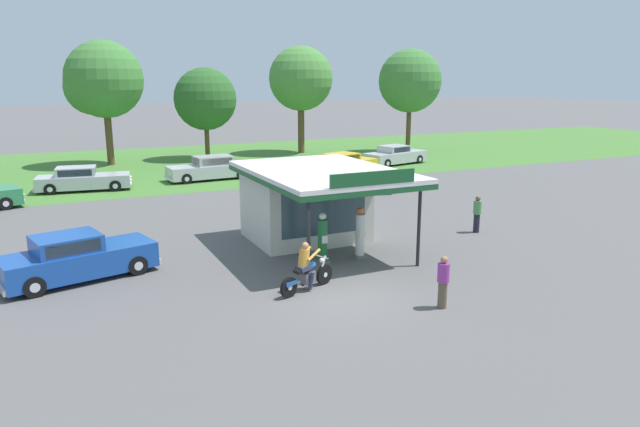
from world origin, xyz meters
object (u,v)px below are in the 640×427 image
object	(u,v)px
featured_classic_sedan	(77,258)
parked_car_back_row_left	(83,180)
gas_pump_nearside	(323,240)
parked_car_back_row_far_right	(210,169)
bystander_admiring_sedan	(477,213)
gas_pump_offside	(360,235)
parked_car_second_row_spare	(395,156)
bystander_strolling_foreground	(390,181)
motorcycle_with_rider	(306,271)
parked_car_back_row_centre_left	(343,164)
bystander_standing_back_lot	(341,192)
bystander_leaning_by_kiosk	(443,281)

from	to	relation	value
featured_classic_sedan	parked_car_back_row_left	xyz separation A→B (m)	(1.14, 16.41, -0.05)
gas_pump_nearside	parked_car_back_row_far_right	world-z (taller)	gas_pump_nearside
bystander_admiring_sedan	gas_pump_offside	bearing A→B (deg)	-171.55
parked_car_second_row_spare	bystander_strolling_foreground	distance (m)	12.05
parked_car_second_row_spare	parked_car_back_row_left	bearing A→B (deg)	-177.01
motorcycle_with_rider	bystander_admiring_sedan	distance (m)	9.97
motorcycle_with_rider	parked_car_back_row_centre_left	distance (m)	22.66
gas_pump_offside	parked_car_back_row_centre_left	size ratio (longest dim) A/B	0.35
motorcycle_with_rider	parked_car_back_row_centre_left	world-z (taller)	motorcycle_with_rider
gas_pump_nearside	parked_car_back_row_centre_left	xyz separation A→B (m)	(9.88, 17.19, -0.17)
gas_pump_offside	featured_classic_sedan	xyz separation A→B (m)	(-9.50, 1.89, -0.15)
gas_pump_nearside	motorcycle_with_rider	world-z (taller)	gas_pump_nearside
gas_pump_offside	parked_car_back_row_far_right	bearing A→B (deg)	91.74
parked_car_back_row_far_right	featured_classic_sedan	bearing A→B (deg)	-117.77
parked_car_back_row_left	bystander_standing_back_lot	xyz separation A→B (m)	(11.30, -11.16, 0.28)
featured_classic_sedan	bystander_standing_back_lot	distance (m)	13.50
gas_pump_nearside	bystander_strolling_foreground	distance (m)	12.95
parked_car_back_row_centre_left	bystander_standing_back_lot	distance (m)	11.43
bystander_admiring_sedan	bystander_leaning_by_kiosk	bearing A→B (deg)	-136.50
bystander_strolling_foreground	motorcycle_with_rider	bearing A→B (deg)	-131.69
parked_car_back_row_far_right	bystander_leaning_by_kiosk	xyz separation A→B (m)	(0.35, -24.05, 0.10)
gas_pump_nearside	gas_pump_offside	world-z (taller)	gas_pump_offside
gas_pump_nearside	bystander_standing_back_lot	distance (m)	8.42
gas_pump_nearside	gas_pump_offside	distance (m)	1.52
motorcycle_with_rider	parked_car_second_row_spare	bearing A→B (deg)	51.64
bystander_admiring_sedan	parked_car_second_row_spare	bearing A→B (deg)	67.19
parked_car_back_row_centre_left	parked_car_second_row_spare	distance (m)	6.12
gas_pump_nearside	parked_car_back_row_left	world-z (taller)	gas_pump_nearside
parked_car_back_row_centre_left	bystander_leaning_by_kiosk	distance (m)	23.98
bystander_admiring_sedan	gas_pump_nearside	bearing A→B (deg)	-173.19
parked_car_back_row_centre_left	bystander_admiring_sedan	bearing A→B (deg)	-97.43
parked_car_back_row_far_right	parked_car_second_row_spare	bearing A→B (deg)	2.44
bystander_standing_back_lot	gas_pump_nearside	bearing A→B (deg)	-122.00
bystander_strolling_foreground	bystander_leaning_by_kiosk	bearing A→B (deg)	-117.12
parked_car_second_row_spare	gas_pump_nearside	bearing A→B (deg)	-128.63
parked_car_second_row_spare	bystander_admiring_sedan	xyz separation A→B (m)	(-7.80, -18.54, 0.16)
bystander_standing_back_lot	bystander_admiring_sedan	size ratio (longest dim) A/B	1.09
parked_car_back_row_left	bystander_leaning_by_kiosk	bearing A→B (deg)	-70.91
bystander_standing_back_lot	bystander_strolling_foreground	bearing A→B (deg)	28.25
parked_car_second_row_spare	bystander_leaning_by_kiosk	bearing A→B (deg)	-120.02
parked_car_back_row_centre_left	bystander_standing_back_lot	size ratio (longest dim) A/B	3.13
gas_pump_nearside	motorcycle_with_rider	distance (m)	2.85
gas_pump_offside	parked_car_back_row_far_right	distance (m)	18.85
bystander_standing_back_lot	bystander_leaning_by_kiosk	world-z (taller)	bystander_standing_back_lot
gas_pump_nearside	featured_classic_sedan	distance (m)	8.20
bystander_standing_back_lot	motorcycle_with_rider	bearing A→B (deg)	-123.01
bystander_standing_back_lot	parked_car_back_row_far_right	bearing A→B (deg)	106.69
bystander_standing_back_lot	featured_classic_sedan	bearing A→B (deg)	-157.14
parked_car_second_row_spare	parked_car_back_row_centre_left	bearing A→B (deg)	-158.13
gas_pump_nearside	bystander_admiring_sedan	bearing A→B (deg)	6.81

